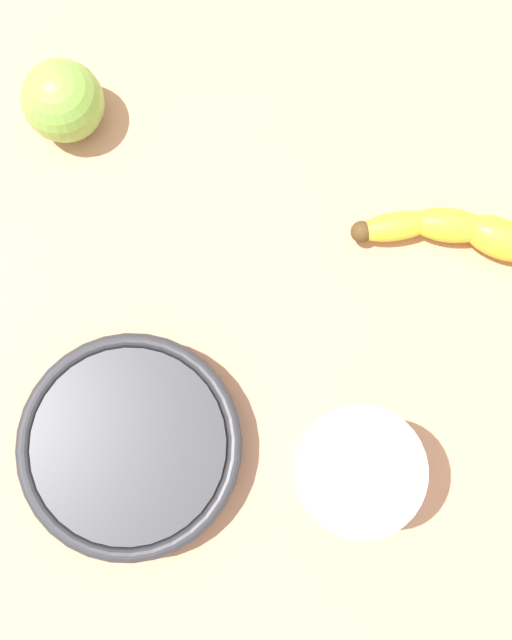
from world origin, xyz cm
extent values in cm
cube|color=tan|center=(0.00, 0.00, 1.50)|extent=(120.00, 120.00, 3.00)
ellipsoid|color=yellow|center=(1.55, 16.64, 4.67)|extent=(6.69, 7.27, 3.34)
ellipsoid|color=yellow|center=(-0.63, 12.82, 4.67)|extent=(5.12, 7.21, 2.87)
ellipsoid|color=yellow|center=(-1.67, 8.55, 4.67)|extent=(3.05, 6.82, 2.40)
sphere|color=#513819|center=(-1.96, 5.59, 4.67)|extent=(1.84, 1.84, 1.84)
cylinder|color=silver|center=(16.25, -1.09, 8.69)|extent=(8.84, 8.84, 11.38)
cylinder|color=#E3A5AD|center=(16.25, -1.09, 8.23)|extent=(8.34, 8.34, 9.95)
cylinder|color=#2D2D33|center=(10.28, -16.91, 4.95)|extent=(15.09, 15.09, 3.89)
torus|color=#2D2D33|center=(10.28, -16.91, 6.29)|extent=(17.60, 17.60, 1.20)
sphere|color=#84B747|center=(-18.79, -15.79, 6.44)|extent=(6.87, 6.87, 6.87)
camera|label=1|loc=(12.98, -7.48, 64.16)|focal=41.50mm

